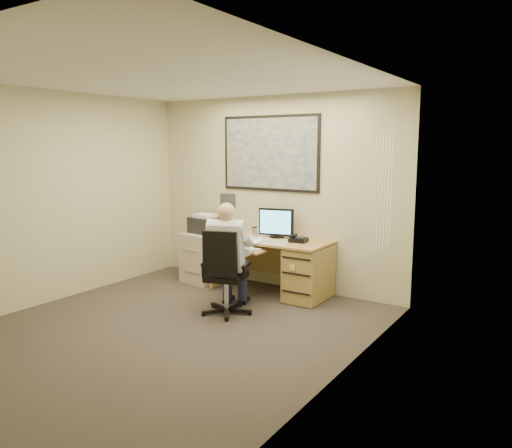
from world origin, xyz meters
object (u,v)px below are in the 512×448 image
Objects in this scene: desk at (294,264)px; office_chair at (223,289)px; person at (228,259)px; filing_cabinet at (206,252)px.

desk reaches higher than office_chair.
desk is 1.53× the size of office_chair.
office_chair is at bearing -107.80° from desk.
office_chair is 0.37m from person.
filing_cabinet is (-1.46, -0.03, -0.01)m from desk.
person is at bearing 61.00° from office_chair.
office_chair is (-0.35, -1.10, -0.14)m from desk.
desk is 1.58× the size of filing_cabinet.
office_chair is (1.11, -1.07, -0.13)m from filing_cabinet.
desk is at bearing 54.32° from office_chair.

